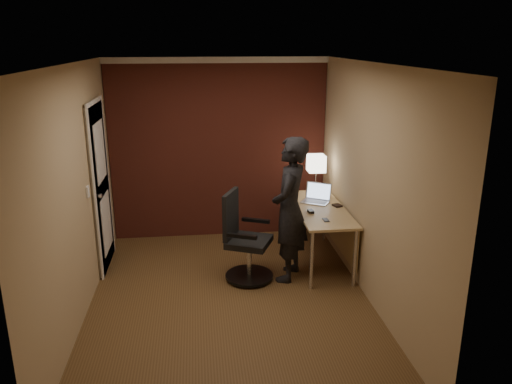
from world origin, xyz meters
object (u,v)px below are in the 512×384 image
Objects in this scene: laptop at (317,197)px; person at (290,210)px; mouse at (311,211)px; phone at (326,220)px; desk at (325,217)px; desk_lamp at (316,164)px; wallet at (337,206)px; office_chair at (244,242)px.

person is (-0.47, -0.61, 0.05)m from laptop.
phone is at bearing -74.57° from mouse.
desk_lamp is at bearing 89.98° from desk.
wallet is at bearing 20.15° from mouse.
desk_lamp is 5.35× the size of mouse.
laptop is 0.40× the size of office_chair.
mouse is 0.06× the size of person.
desk_lamp reaches higher than office_chair.
phone is (0.11, -0.28, -0.01)m from mouse.
laptop is at bearing 61.04° from mouse.
office_chair reaches higher than wallet.
laptop reaches higher than phone.
person is at bearing -2.88° from office_chair.
laptop is 0.31m from wallet.
desk_lamp is 4.86× the size of wallet.
desk_lamp reaches higher than desk.
laptop is (-0.06, 0.25, 0.19)m from desk.
office_chair is 0.66m from person.
wallet is 1.29m from office_chair.
wallet reaches higher than phone.
desk is 1.12m from office_chair.
desk is at bearing -90.02° from desk_lamp.
phone is (-0.11, -0.45, 0.13)m from desk.
laptop is 0.25× the size of person.
person is (-0.41, 0.08, 0.11)m from phone.
wallet is (0.21, -0.22, -0.05)m from laptop.
person is (-0.68, -0.39, 0.11)m from wallet.
laptop is 0.77m from person.
mouse is 0.91× the size of wallet.
laptop is 1.21m from office_chair.
desk is at bearing 73.97° from phone.
person is at bearing -152.10° from mouse.
desk is 1.45× the size of office_chair.
person is (-0.52, -0.93, -0.30)m from desk_lamp.
desk is 0.69m from person.
wallet is at bearing -74.24° from desk_lamp.
person is at bearing -150.02° from wallet.
mouse is at bearing -107.35° from desk_lamp.
mouse is 0.10× the size of office_chair.
desk_lamp reaches higher than mouse.
desk is 0.32m from laptop.
laptop is at bearing 102.68° from desk.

